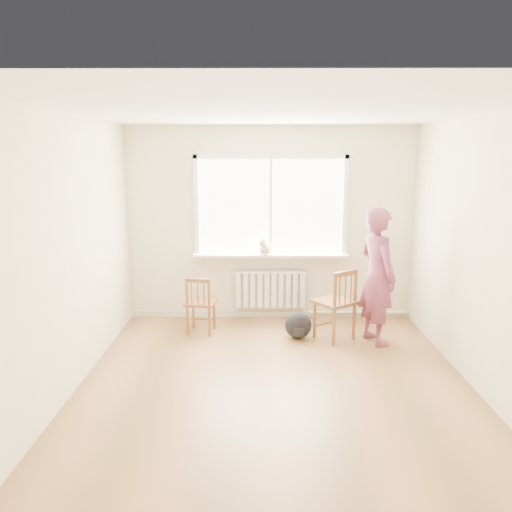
{
  "coord_description": "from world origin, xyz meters",
  "views": [
    {
      "loc": [
        -0.17,
        -4.68,
        2.31
      ],
      "look_at": [
        -0.2,
        1.2,
        1.11
      ],
      "focal_mm": 35.0,
      "sensor_mm": 36.0,
      "label": 1
    }
  ],
  "objects_px": {
    "chair_left": "(200,305)",
    "cat": "(265,247)",
    "person": "(377,276)",
    "chair_right": "(338,305)",
    "backpack": "(298,325)"
  },
  "relations": [
    {
      "from": "person",
      "to": "backpack",
      "type": "distance_m",
      "value": 1.17
    },
    {
      "from": "chair_right",
      "to": "backpack",
      "type": "bearing_deg",
      "value": -42.78
    },
    {
      "from": "chair_left",
      "to": "person",
      "type": "relative_size",
      "value": 0.45
    },
    {
      "from": "chair_left",
      "to": "chair_right",
      "type": "bearing_deg",
      "value": 179.64
    },
    {
      "from": "person",
      "to": "cat",
      "type": "distance_m",
      "value": 1.6
    },
    {
      "from": "chair_left",
      "to": "cat",
      "type": "bearing_deg",
      "value": -142.0
    },
    {
      "from": "backpack",
      "to": "person",
      "type": "bearing_deg",
      "value": -6.51
    },
    {
      "from": "cat",
      "to": "person",
      "type": "bearing_deg",
      "value": -11.65
    },
    {
      "from": "chair_left",
      "to": "cat",
      "type": "relative_size",
      "value": 2.03
    },
    {
      "from": "person",
      "to": "chair_left",
      "type": "bearing_deg",
      "value": 62.25
    },
    {
      "from": "chair_right",
      "to": "cat",
      "type": "distance_m",
      "value": 1.31
    },
    {
      "from": "chair_left",
      "to": "chair_right",
      "type": "height_order",
      "value": "chair_right"
    },
    {
      "from": "chair_right",
      "to": "person",
      "type": "height_order",
      "value": "person"
    },
    {
      "from": "chair_left",
      "to": "backpack",
      "type": "bearing_deg",
      "value": 179.46
    },
    {
      "from": "chair_right",
      "to": "cat",
      "type": "height_order",
      "value": "cat"
    }
  ]
}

